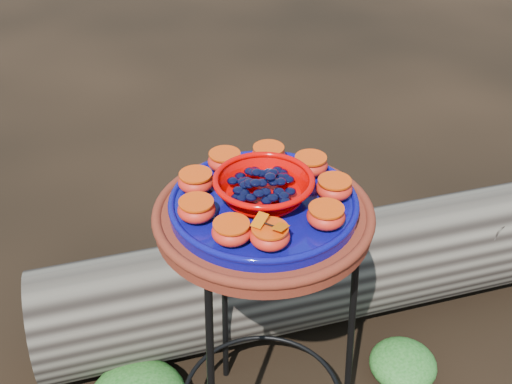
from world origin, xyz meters
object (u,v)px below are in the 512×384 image
plant_stand (262,342)px  driftwood_log (327,269)px  cobalt_plate (263,205)px  red_bowl (264,189)px  terracotta_saucer (263,217)px

plant_stand → driftwood_log: size_ratio=0.40×
cobalt_plate → red_bowl: (0.00, 0.00, 0.04)m
terracotta_saucer → driftwood_log: bearing=38.0°
plant_stand → cobalt_plate: (0.00, 0.00, 0.40)m
cobalt_plate → driftwood_log: bearing=38.0°
terracotta_saucer → driftwood_log: size_ratio=0.25×
cobalt_plate → driftwood_log: 0.77m
plant_stand → terracotta_saucer: 0.37m
plant_stand → red_bowl: size_ratio=3.70×
terracotta_saucer → driftwood_log: (0.40, 0.32, -0.55)m
cobalt_plate → red_bowl: bearing=0.0°
cobalt_plate → driftwood_log: cobalt_plate is taller
red_bowl → driftwood_log: red_bowl is taller
cobalt_plate → driftwood_log: (0.40, 0.32, -0.58)m
terracotta_saucer → plant_stand: bearing=0.0°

